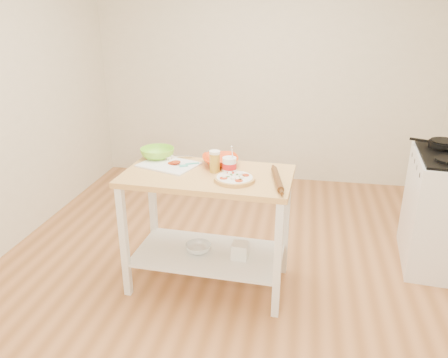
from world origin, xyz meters
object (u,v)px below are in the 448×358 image
object	(u,v)px
cutting_board	(169,164)
shelf_bin	(240,250)
beer_pint	(215,161)
yogurt_tub	(229,166)
pizza	(235,178)
orange_bowl	(220,160)
spatula	(188,165)
knife	(170,156)
rolling_pin	(277,179)
prep_island	(208,206)
skillet	(444,144)
green_bowl	(157,153)
shelf_glass_bowl	(198,248)

from	to	relation	value
cutting_board	shelf_bin	xyz separation A→B (m)	(0.56, -0.14, -0.59)
beer_pint	yogurt_tub	size ratio (longest dim) A/B	0.73
pizza	orange_bowl	size ratio (longest dim) A/B	1.04
spatula	knife	bearing A→B (deg)	112.36
orange_bowl	rolling_pin	xyz separation A→B (m)	(0.44, -0.28, -0.01)
rolling_pin	shelf_bin	size ratio (longest dim) A/B	3.25
spatula	rolling_pin	bearing A→B (deg)	-43.95
beer_pint	prep_island	bearing A→B (deg)	-137.35
skillet	beer_pint	world-z (taller)	beer_pint
prep_island	spatula	size ratio (longest dim) A/B	9.12
pizza	rolling_pin	distance (m)	0.28
green_bowl	beer_pint	distance (m)	0.54
yogurt_tub	rolling_pin	bearing A→B (deg)	-17.10
shelf_bin	shelf_glass_bowl	bearing A→B (deg)	175.63
knife	cutting_board	bearing A→B (deg)	-90.66
pizza	shelf_bin	size ratio (longest dim) A/B	2.36
skillet	knife	distance (m)	2.17
shelf_glass_bowl	knife	bearing A→B (deg)	135.97
knife	shelf_bin	bearing A→B (deg)	-39.86
orange_bowl	prep_island	bearing A→B (deg)	-105.05
pizza	shelf_glass_bowl	xyz separation A→B (m)	(-0.29, 0.10, -0.63)
prep_island	shelf_bin	xyz separation A→B (m)	(0.24, -0.02, -0.33)
yogurt_tub	rolling_pin	size ratio (longest dim) A/B	0.55
spatula	shelf_glass_bowl	xyz separation A→B (m)	(0.09, -0.11, -0.63)
spatula	rolling_pin	world-z (taller)	rolling_pin
rolling_pin	shelf_bin	distance (m)	0.66
skillet	shelf_bin	size ratio (longest dim) A/B	3.17
orange_bowl	rolling_pin	size ratio (longest dim) A/B	0.70
pizza	knife	distance (m)	0.67
skillet	shelf_glass_bowl	size ratio (longest dim) A/B	1.91
spatula	shelf_glass_bowl	size ratio (longest dim) A/B	0.68
prep_island	beer_pint	world-z (taller)	beer_pint
knife	skillet	bearing A→B (deg)	0.41
orange_bowl	green_bowl	bearing A→B (deg)	173.75
prep_island	shelf_bin	distance (m)	0.41
orange_bowl	shelf_bin	xyz separation A→B (m)	(0.19, -0.22, -0.61)
green_bowl	shelf_bin	size ratio (longest dim) A/B	2.22
pizza	cutting_board	xyz separation A→B (m)	(-0.52, 0.22, -0.01)
yogurt_tub	shelf_glass_bowl	world-z (taller)	yogurt_tub
beer_pint	shelf_bin	world-z (taller)	beer_pint
green_bowl	shelf_glass_bowl	size ratio (longest dim) A/B	1.33
prep_island	yogurt_tub	world-z (taller)	yogurt_tub
pizza	spatula	distance (m)	0.43
pizza	rolling_pin	world-z (taller)	same
skillet	shelf_bin	distance (m)	1.84
knife	shelf_glass_bowl	distance (m)	0.73
shelf_glass_bowl	shelf_bin	xyz separation A→B (m)	(0.32, -0.02, 0.03)
orange_bowl	shelf_bin	size ratio (longest dim) A/B	2.26
skillet	yogurt_tub	size ratio (longest dim) A/B	1.77
cutting_board	spatula	size ratio (longest dim) A/B	3.60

